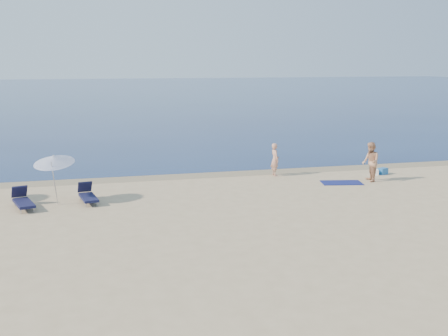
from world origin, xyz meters
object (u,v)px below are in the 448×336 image
(person_right, at_px, (371,162))
(umbrella_near, at_px, (54,160))
(person_left, at_px, (275,159))
(blue_cooler, at_px, (383,171))

(person_right, distance_m, umbrella_near, 15.01)
(person_left, height_order, umbrella_near, umbrella_near)
(person_right, xyz_separation_m, blue_cooler, (1.53, 1.41, -0.81))
(person_left, height_order, person_right, person_right)
(person_right, bearing_deg, umbrella_near, -77.57)
(blue_cooler, bearing_deg, person_right, -157.41)
(blue_cooler, bearing_deg, umbrella_near, 167.20)
(person_left, bearing_deg, blue_cooler, -103.76)
(person_right, height_order, blue_cooler, person_right)
(blue_cooler, relative_size, umbrella_near, 0.21)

